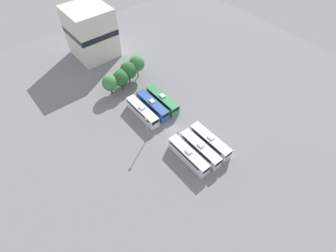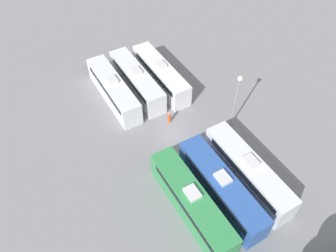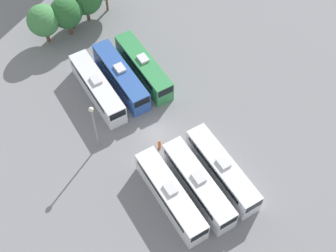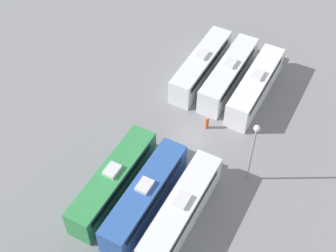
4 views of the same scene
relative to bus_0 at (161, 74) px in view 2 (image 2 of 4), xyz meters
The scene contains 9 objects.
ground_plane 10.02m from the bus_0, 69.54° to the left, with size 131.58×131.58×0.00m, color gray.
bus_0 is the anchor object (origin of this frame).
bus_1 3.47m from the bus_0, ahead, with size 2.57×11.94×3.48m.
bus_2 6.92m from the bus_0, ahead, with size 2.57×11.94×3.48m.
bus_3 18.53m from the bus_0, 90.21° to the left, with size 2.57×11.94×3.48m.
bus_4 19.06m from the bus_0, 79.32° to the left, with size 2.57×11.94×3.48m.
bus_5 19.92m from the bus_0, 69.41° to the left, with size 2.57×11.94×3.48m.
worker_person 7.55m from the bus_0, 68.88° to the left, with size 0.36×0.36×1.63m.
light_pole 12.37m from the bus_0, 107.80° to the left, with size 0.60×0.60×7.70m.
Camera 2 is at (13.52, 22.04, 29.98)m, focal length 35.00 mm.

